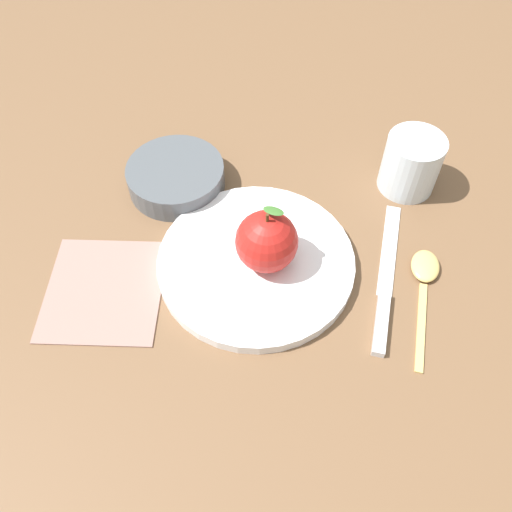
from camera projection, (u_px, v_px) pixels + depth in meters
name	position (u px, v px, depth m)	size (l,w,h in m)	color
ground_plane	(264.00, 279.00, 0.64)	(2.40, 2.40, 0.00)	brown
dinner_plate	(256.00, 262.00, 0.64)	(0.24, 0.24, 0.01)	white
apple	(267.00, 241.00, 0.61)	(0.07, 0.07, 0.08)	#B21E19
side_bowl	(176.00, 175.00, 0.71)	(0.13, 0.13, 0.03)	#4C5156
cup	(412.00, 161.00, 0.70)	(0.08, 0.08, 0.08)	silver
knife	(385.00, 287.00, 0.63)	(0.20, 0.12, 0.01)	silver
spoon	(424.00, 278.00, 0.63)	(0.15, 0.10, 0.01)	#D8B766
linen_napkin	(104.00, 289.00, 0.63)	(0.14, 0.15, 0.00)	gray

